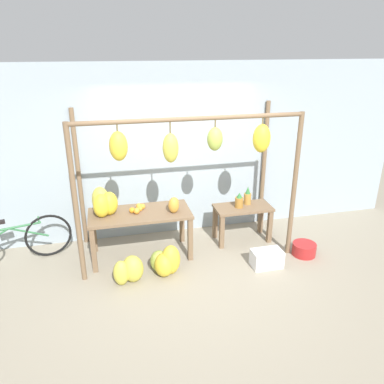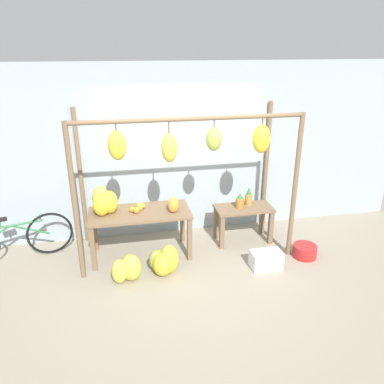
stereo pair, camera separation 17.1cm
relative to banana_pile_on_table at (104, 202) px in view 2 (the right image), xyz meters
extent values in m
plane|color=gray|center=(1.19, -0.71, -0.91)|extent=(20.00, 20.00, 0.00)
cube|color=#99A8B2|center=(1.19, 0.68, 0.49)|extent=(8.00, 0.08, 2.80)
cylinder|color=brown|center=(-0.34, -0.49, 0.18)|extent=(0.07, 0.07, 2.18)
cylinder|color=brown|center=(2.72, -0.49, 0.18)|extent=(0.07, 0.07, 2.18)
cylinder|color=brown|center=(-0.34, 0.59, 0.18)|extent=(0.07, 0.07, 2.18)
cylinder|color=brown|center=(2.72, 0.59, 0.18)|extent=(0.07, 0.07, 2.18)
cylinder|color=brown|center=(1.19, -0.49, 1.24)|extent=(3.06, 0.06, 0.06)
cylinder|color=brown|center=(0.25, -0.49, 1.17)|extent=(0.02, 0.02, 0.08)
ellipsoid|color=gold|center=(0.25, -0.49, 0.94)|extent=(0.23, 0.21, 0.38)
cylinder|color=brown|center=(0.90, -0.49, 1.14)|extent=(0.02, 0.02, 0.14)
ellipsoid|color=gold|center=(0.90, -0.49, 0.88)|extent=(0.21, 0.19, 0.39)
cylinder|color=brown|center=(1.49, -0.49, 1.17)|extent=(0.02, 0.02, 0.09)
ellipsoid|color=#9EB247|center=(1.49, -0.49, 0.97)|extent=(0.21, 0.19, 0.32)
cylinder|color=brown|center=(2.15, -0.49, 1.17)|extent=(0.02, 0.02, 0.08)
ellipsoid|color=yellow|center=(2.15, -0.49, 0.94)|extent=(0.24, 0.22, 0.39)
cube|color=brown|center=(0.50, -0.05, -0.20)|extent=(1.49, 0.69, 0.04)
cube|color=brown|center=(-0.19, -0.34, -0.56)|extent=(0.07, 0.07, 0.68)
cube|color=brown|center=(1.20, -0.34, -0.56)|extent=(0.07, 0.07, 0.68)
cube|color=brown|center=(-0.19, 0.24, -0.56)|extent=(0.07, 0.07, 0.68)
cube|color=brown|center=(1.20, 0.24, -0.56)|extent=(0.07, 0.07, 0.68)
cube|color=brown|center=(2.16, 0.06, -0.33)|extent=(0.91, 0.46, 0.04)
cube|color=brown|center=(1.76, -0.12, -0.63)|extent=(0.07, 0.07, 0.56)
cube|color=brown|center=(2.57, -0.12, -0.63)|extent=(0.07, 0.07, 0.56)
cube|color=brown|center=(1.76, 0.24, -0.63)|extent=(0.07, 0.07, 0.56)
cube|color=brown|center=(2.57, 0.24, -0.63)|extent=(0.07, 0.07, 0.56)
ellipsoid|color=yellow|center=(0.08, -0.01, -0.01)|extent=(0.33, 0.34, 0.34)
ellipsoid|color=gold|center=(-0.04, 0.07, 0.02)|extent=(0.35, 0.35, 0.40)
ellipsoid|color=yellow|center=(-0.03, -0.08, -0.01)|extent=(0.32, 0.31, 0.35)
sphere|color=orange|center=(0.39, -0.04, -0.14)|extent=(0.08, 0.08, 0.08)
sphere|color=orange|center=(0.48, -0.01, -0.15)|extent=(0.07, 0.07, 0.07)
sphere|color=orange|center=(0.51, -0.01, -0.15)|extent=(0.07, 0.07, 0.07)
sphere|color=orange|center=(0.50, 0.07, -0.14)|extent=(0.09, 0.09, 0.09)
sphere|color=orange|center=(0.54, 0.07, -0.15)|extent=(0.07, 0.07, 0.07)
sphere|color=orange|center=(0.56, 0.06, -0.14)|extent=(0.08, 0.08, 0.08)
sphere|color=orange|center=(0.45, -0.09, -0.14)|extent=(0.09, 0.09, 0.09)
cylinder|color=#A3702D|center=(2.09, 0.05, -0.22)|extent=(0.13, 0.13, 0.17)
cone|color=#337538|center=(2.09, 0.05, -0.10)|extent=(0.09, 0.09, 0.08)
cylinder|color=#B27F38|center=(2.27, 0.15, -0.22)|extent=(0.12, 0.12, 0.18)
cone|color=#337538|center=(2.27, 0.15, -0.07)|extent=(0.08, 0.08, 0.12)
ellipsoid|color=gold|center=(0.31, -0.70, -0.71)|extent=(0.38, 0.37, 0.39)
ellipsoid|color=gold|center=(0.15, -0.75, -0.72)|extent=(0.22, 0.21, 0.36)
ellipsoid|color=gold|center=(0.84, -0.64, -0.69)|extent=(0.36, 0.34, 0.44)
ellipsoid|color=#9EB247|center=(0.70, -0.55, -0.74)|extent=(0.36, 0.35, 0.32)
ellipsoid|color=gold|center=(0.74, -0.67, -0.73)|extent=(0.29, 0.32, 0.34)
cube|color=silver|center=(2.23, -0.78, -0.78)|extent=(0.44, 0.27, 0.25)
cylinder|color=#AD2323|center=(2.93, -0.62, -0.81)|extent=(0.36, 0.36, 0.19)
torus|color=black|center=(-0.86, 0.27, -0.57)|extent=(0.67, 0.20, 0.68)
cylinder|color=#337042|center=(-1.35, 0.15, -0.33)|extent=(0.85, 0.24, 0.03)
cylinder|color=#337042|center=(-1.10, 0.21, -0.45)|extent=(0.51, 0.16, 0.27)
cylinder|color=#337042|center=(-1.48, 0.12, -0.28)|extent=(0.02, 0.02, 0.10)
cylinder|color=#337042|center=(-0.96, 0.25, -0.28)|extent=(0.02, 0.02, 0.10)
ellipsoid|color=gold|center=(1.00, -0.10, -0.08)|extent=(0.22, 0.21, 0.21)
ellipsoid|color=gold|center=(0.99, -0.18, -0.07)|extent=(0.17, 0.15, 0.23)
camera|label=1|loc=(0.08, -5.10, 2.11)|focal=35.00mm
camera|label=2|loc=(0.25, -5.13, 2.11)|focal=35.00mm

